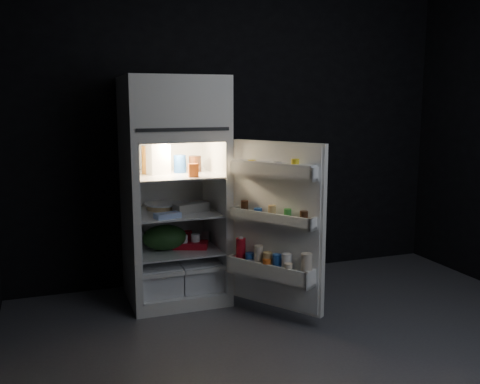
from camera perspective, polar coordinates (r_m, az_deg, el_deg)
name	(u,v)px	position (r m, az deg, el deg)	size (l,w,h in m)	color
floor	(324,354)	(3.60, 8.97, -16.68)	(4.00, 3.40, 0.00)	#4E4E53
wall_back	(235,128)	(4.79, -0.49, 6.79)	(4.00, 0.00, 2.70)	black
refrigerator	(173,182)	(4.28, -7.14, 1.06)	(0.76, 0.71, 1.78)	white
fridge_door	(275,229)	(3.87, 3.77, -3.93)	(0.56, 0.70, 1.22)	white
milk_jug	(156,159)	(4.25, -8.93, 3.54)	(0.17, 0.17, 0.24)	white
mayo_jar	(180,164)	(4.30, -6.43, 3.00)	(0.10, 0.10, 0.14)	#1C4899
jam_jar	(195,164)	(4.33, -4.83, 3.01)	(0.10, 0.10, 0.13)	#311A0D
amber_bottle	(146,160)	(4.26, -9.97, 3.39)	(0.07, 0.07, 0.22)	#C4751F
small_carton	(193,170)	(4.05, -5.01, 2.33)	(0.07, 0.06, 0.10)	#D65919
egg_carton	(191,207)	(4.24, -5.20, -1.65)	(0.28, 0.11, 0.07)	gray
pie	(164,207)	(4.38, -8.15, -1.56)	(0.27, 0.27, 0.04)	tan
flat_package	(167,215)	(4.04, -7.74, -2.50)	(0.19, 0.10, 0.04)	#8DA8DB
wrapped_pkg	(199,204)	(4.43, -4.39, -1.29)	(0.12, 0.10, 0.05)	beige
produce_bag	(165,237)	(4.29, -8.04, -4.81)	(0.35, 0.30, 0.20)	#193815
yogurt_tray	(191,245)	(4.33, -5.28, -5.64)	(0.27, 0.15, 0.05)	#A40E19
small_can_red	(188,236)	(4.52, -5.59, -4.71)	(0.07, 0.07, 0.09)	#A40E19
small_can_silver	(206,236)	(4.50, -3.69, -4.74)	(0.07, 0.07, 0.09)	silver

